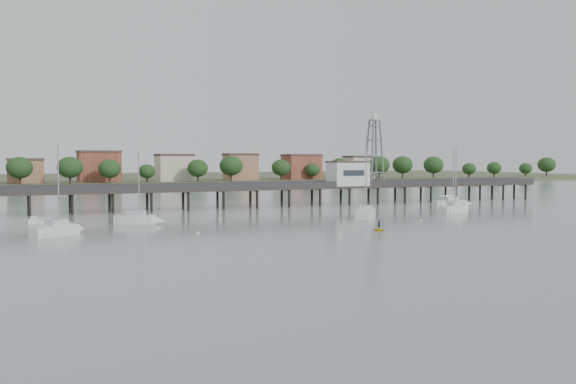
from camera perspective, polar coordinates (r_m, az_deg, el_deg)
name	(u,v)px	position (r m, az deg, el deg)	size (l,w,h in m)	color
ground_plane	(416,246)	(73.71, 11.31, -4.72)	(500.00, 500.00, 0.00)	gray
pier	(237,189)	(126.95, -4.54, 0.27)	(150.00, 5.00, 5.50)	#2D2823
pier_building	(348,173)	(137.23, 5.35, 1.67)	(8.40, 5.40, 5.30)	silver
lattice_tower	(374,153)	(140.50, 7.67, 3.49)	(3.20, 3.20, 15.50)	slate
sailboat_e	(456,203)	(135.58, 14.74, -0.98)	(7.87, 3.48, 12.62)	silver
sailboat_b	(143,220)	(98.22, -12.73, -2.43)	(7.02, 5.19, 11.58)	silver
sailboat_c	(366,213)	(108.30, 6.99, -1.89)	(7.52, 8.51, 14.53)	silver
sailboat_a	(64,230)	(87.47, -19.31, -3.19)	(7.31, 6.09, 12.36)	silver
sailboat_d	(458,209)	(121.56, 14.86, -1.43)	(7.95, 4.41, 12.68)	silver
white_tender	(38,221)	(104.23, -21.31, -2.41)	(3.17, 1.33, 1.23)	silver
yellow_dinghy	(379,231)	(88.35, 8.09, -3.42)	(1.65, 0.48, 2.31)	yellow
dinghy_occupant	(379,231)	(88.35, 8.09, -3.42)	(0.44, 1.22, 0.29)	black
mooring_buoys	(377,218)	(106.83, 7.91, -2.26)	(67.84, 18.89, 0.39)	beige
far_shore	(105,178)	(302.27, -15.92, 1.20)	(500.00, 170.00, 10.40)	#475133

